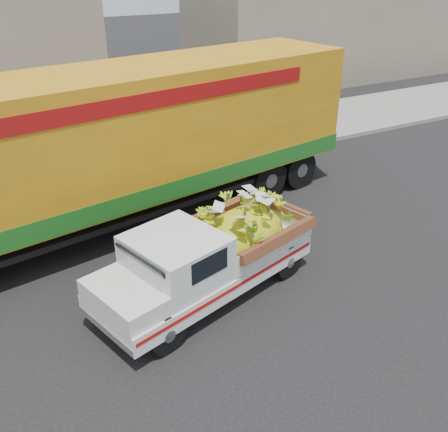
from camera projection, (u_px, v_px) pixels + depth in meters
ground at (235, 283)px, 10.27m from camera, size 100.00×100.00×0.00m
curb at (135, 178)px, 14.90m from camera, size 60.00×0.25×0.15m
sidewalk at (114, 156)px, 16.53m from camera, size 60.00×4.00×0.14m
building_right at (323, 18)px, 26.49m from camera, size 14.00×6.00×6.00m
pickup_truck at (219, 251)px, 9.76m from camera, size 4.82×2.83×1.60m
semi_trailer at (132, 141)px, 11.72m from camera, size 12.07×4.38×3.80m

